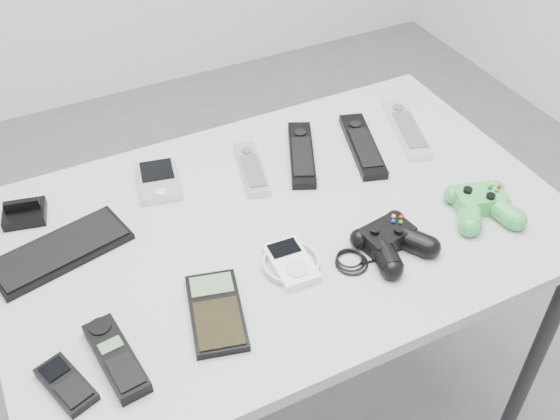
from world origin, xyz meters
name	(u,v)px	position (x,y,z in m)	size (l,w,h in m)	color
desk	(281,244)	(0.08, -0.03, 0.65)	(1.07, 0.69, 0.72)	#ADAEB0
pda_keyboard	(60,250)	(-0.31, 0.07, 0.72)	(0.24, 0.10, 0.02)	black
dock_bracket	(23,209)	(-0.35, 0.20, 0.74)	(0.08, 0.07, 0.04)	black
pda	(159,180)	(-0.09, 0.18, 0.73)	(0.08, 0.13, 0.02)	#B1B2B8
remote_silver_a	(252,168)	(0.09, 0.13, 0.73)	(0.04, 0.17, 0.02)	#B1B2B8
remote_black_a	(302,154)	(0.21, 0.13, 0.73)	(0.05, 0.22, 0.02)	black
remote_black_b	(363,145)	(0.34, 0.10, 0.73)	(0.05, 0.22, 0.02)	black
remote_silver_b	(406,127)	(0.46, 0.11, 0.73)	(0.05, 0.22, 0.02)	silver
mobile_phone	(66,384)	(-0.37, -0.21, 0.72)	(0.05, 0.11, 0.02)	black
cordless_handset	(116,357)	(-0.29, -0.20, 0.73)	(0.05, 0.16, 0.02)	black
calculator	(216,312)	(-0.12, -0.18, 0.72)	(0.08, 0.17, 0.02)	black
mp3_player	(291,262)	(0.04, -0.14, 0.73)	(0.10, 0.11, 0.02)	white
controller_black	(392,239)	(0.22, -0.18, 0.74)	(0.22, 0.14, 0.04)	black
controller_green	(482,203)	(0.43, -0.18, 0.74)	(0.13, 0.14, 0.05)	#238324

